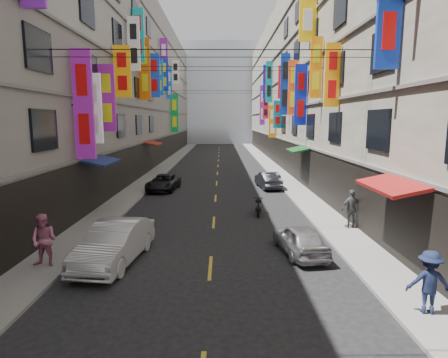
{
  "coord_description": "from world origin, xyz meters",
  "views": [
    {
      "loc": [
        0.4,
        5.31,
        5.2
      ],
      "look_at": [
        0.46,
        13.64,
        3.89
      ],
      "focal_mm": 30.0,
      "sensor_mm": 36.0,
      "label": 1
    }
  ],
  "objects_px": {
    "car_left_mid": "(115,243)",
    "car_left_far": "(163,183)",
    "car_right_far": "(268,180)",
    "car_right_mid": "(300,239)",
    "pedestrian_rnear": "(429,282)",
    "scooter_far_right": "(258,206)",
    "pedestrian_lfar": "(44,240)",
    "pedestrian_rfar": "(352,209)"
  },
  "relations": [
    {
      "from": "pedestrian_rnear",
      "to": "car_left_mid",
      "type": "bearing_deg",
      "value": -12.78
    },
    {
      "from": "car_left_far",
      "to": "car_right_mid",
      "type": "bearing_deg",
      "value": -55.84
    },
    {
      "from": "pedestrian_lfar",
      "to": "car_left_mid",
      "type": "bearing_deg",
      "value": 20.83
    },
    {
      "from": "car_left_mid",
      "to": "car_left_far",
      "type": "bearing_deg",
      "value": 99.12
    },
    {
      "from": "car_left_mid",
      "to": "pedestrian_lfar",
      "type": "height_order",
      "value": "pedestrian_lfar"
    },
    {
      "from": "car_left_far",
      "to": "pedestrian_lfar",
      "type": "height_order",
      "value": "pedestrian_lfar"
    },
    {
      "from": "car_right_far",
      "to": "car_right_mid",
      "type": "bearing_deg",
      "value": 80.86
    },
    {
      "from": "car_right_mid",
      "to": "pedestrian_rnear",
      "type": "relative_size",
      "value": 2.03
    },
    {
      "from": "car_right_far",
      "to": "pedestrian_lfar",
      "type": "xyz_separation_m",
      "value": [
        -9.81,
        -15.86,
        0.42
      ]
    },
    {
      "from": "scooter_far_right",
      "to": "pedestrian_lfar",
      "type": "bearing_deg",
      "value": 48.71
    },
    {
      "from": "scooter_far_right",
      "to": "pedestrian_rnear",
      "type": "distance_m",
      "value": 11.59
    },
    {
      "from": "car_left_far",
      "to": "car_left_mid",
      "type": "bearing_deg",
      "value": -82.79
    },
    {
      "from": "car_right_mid",
      "to": "pedestrian_rnear",
      "type": "bearing_deg",
      "value": 108.36
    },
    {
      "from": "scooter_far_right",
      "to": "pedestrian_rnear",
      "type": "height_order",
      "value": "pedestrian_rnear"
    },
    {
      "from": "pedestrian_lfar",
      "to": "pedestrian_rnear",
      "type": "xyz_separation_m",
      "value": [
        11.7,
        -3.32,
        -0.08
      ]
    },
    {
      "from": "car_left_mid",
      "to": "car_left_far",
      "type": "height_order",
      "value": "car_left_mid"
    },
    {
      "from": "scooter_far_right",
      "to": "car_right_mid",
      "type": "distance_m",
      "value": 6.38
    },
    {
      "from": "scooter_far_right",
      "to": "car_left_far",
      "type": "xyz_separation_m",
      "value": [
        -6.41,
        7.27,
        0.15
      ]
    },
    {
      "from": "car_left_far",
      "to": "car_right_mid",
      "type": "xyz_separation_m",
      "value": [
        7.42,
        -13.57,
        0.0
      ]
    },
    {
      "from": "car_left_mid",
      "to": "car_left_far",
      "type": "xyz_separation_m",
      "value": [
        -0.44,
        14.42,
        -0.17
      ]
    },
    {
      "from": "car_left_far",
      "to": "pedestrian_lfar",
      "type": "relative_size",
      "value": 2.27
    },
    {
      "from": "car_right_mid",
      "to": "pedestrian_rnear",
      "type": "xyz_separation_m",
      "value": [
        2.43,
        -4.76,
        0.38
      ]
    },
    {
      "from": "car_left_mid",
      "to": "car_right_mid",
      "type": "height_order",
      "value": "car_left_mid"
    },
    {
      "from": "car_right_far",
      "to": "pedestrian_lfar",
      "type": "height_order",
      "value": "pedestrian_lfar"
    },
    {
      "from": "scooter_far_right",
      "to": "pedestrian_rfar",
      "type": "relative_size",
      "value": 0.98
    },
    {
      "from": "pedestrian_rnear",
      "to": "car_right_mid",
      "type": "bearing_deg",
      "value": -53.24
    },
    {
      "from": "pedestrian_lfar",
      "to": "pedestrian_rfar",
      "type": "height_order",
      "value": "pedestrian_lfar"
    },
    {
      "from": "scooter_far_right",
      "to": "car_left_mid",
      "type": "xyz_separation_m",
      "value": [
        -5.98,
        -7.15,
        0.31
      ]
    },
    {
      "from": "car_right_mid",
      "to": "pedestrian_lfar",
      "type": "distance_m",
      "value": 9.4
    },
    {
      "from": "pedestrian_lfar",
      "to": "pedestrian_rnear",
      "type": "distance_m",
      "value": 12.16
    },
    {
      "from": "scooter_far_right",
      "to": "pedestrian_rnear",
      "type": "bearing_deg",
      "value": 112.87
    },
    {
      "from": "car_right_mid",
      "to": "car_left_far",
      "type": "bearing_deg",
      "value": -69.96
    },
    {
      "from": "car_left_far",
      "to": "pedestrian_rfar",
      "type": "xyz_separation_m",
      "value": [
        10.56,
        -10.31,
        0.45
      ]
    },
    {
      "from": "car_left_mid",
      "to": "pedestrian_rfar",
      "type": "relative_size",
      "value": 2.5
    },
    {
      "from": "car_left_mid",
      "to": "scooter_far_right",
      "type": "bearing_deg",
      "value": 57.49
    },
    {
      "from": "car_left_mid",
      "to": "car_right_far",
      "type": "bearing_deg",
      "value": 71.17
    },
    {
      "from": "pedestrian_lfar",
      "to": "pedestrian_rnear",
      "type": "bearing_deg",
      "value": -9.34
    },
    {
      "from": "scooter_far_right",
      "to": "pedestrian_rnear",
      "type": "xyz_separation_m",
      "value": [
        3.43,
        -11.05,
        0.53
      ]
    },
    {
      "from": "scooter_far_right",
      "to": "pedestrian_lfar",
      "type": "distance_m",
      "value": 11.34
    },
    {
      "from": "scooter_far_right",
      "to": "car_left_mid",
      "type": "distance_m",
      "value": 9.32
    },
    {
      "from": "car_left_far",
      "to": "car_right_far",
      "type": "bearing_deg",
      "value": 11.58
    },
    {
      "from": "car_right_mid",
      "to": "pedestrian_rfar",
      "type": "xyz_separation_m",
      "value": [
        3.13,
        3.26,
        0.45
      ]
    }
  ]
}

